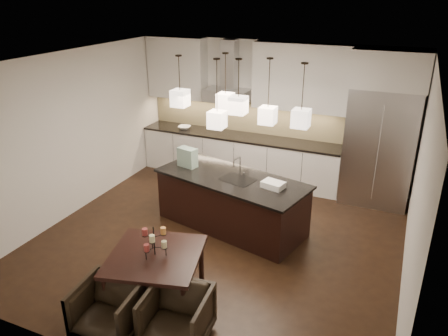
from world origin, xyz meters
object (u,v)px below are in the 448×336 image
at_px(island_body, 231,203).
at_px(dining_table, 157,277).
at_px(refrigerator, 379,147).
at_px(armchair_left, 109,309).
at_px(armchair_right, 177,317).

xyz_separation_m(island_body, dining_table, (-0.15, -2.10, -0.09)).
height_order(refrigerator, island_body, refrigerator).
height_order(armchair_left, armchair_right, armchair_left).
bearing_deg(armchair_right, armchair_left, -171.23).
bearing_deg(armchair_right, dining_table, 132.32).
bearing_deg(island_body, armchair_left, -83.20).
distance_m(armchair_left, armchair_right, 0.80).
distance_m(island_body, armchair_right, 2.67).
height_order(dining_table, armchair_left, dining_table).
bearing_deg(island_body, dining_table, -80.64).
relative_size(armchair_left, armchair_right, 1.00).
xyz_separation_m(island_body, armchair_left, (-0.34, -2.84, -0.10)).
relative_size(island_body, armchair_right, 3.37).
height_order(island_body, armchair_right, island_body).
bearing_deg(armchair_left, armchair_right, 8.93).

